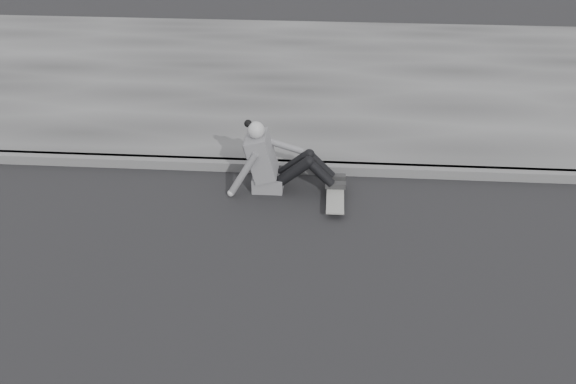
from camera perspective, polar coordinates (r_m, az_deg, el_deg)
name	(u,v)px	position (r m, az deg, el deg)	size (l,w,h in m)	color
ground	(475,320)	(6.07, 16.27, -10.87)	(80.00, 80.00, 0.00)	black
curb	(438,172)	(8.10, 13.21, 1.75)	(24.00, 0.16, 0.12)	#515151
sidewalk	(414,81)	(10.81, 11.16, 9.67)	(24.00, 6.00, 0.12)	#3E3E3E
skateboard	(335,196)	(7.40, 4.22, -0.36)	(0.20, 0.78, 0.09)	#9A9994
seated_woman	(273,162)	(7.49, -1.31, 2.71)	(1.38, 0.46, 0.88)	#59595B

